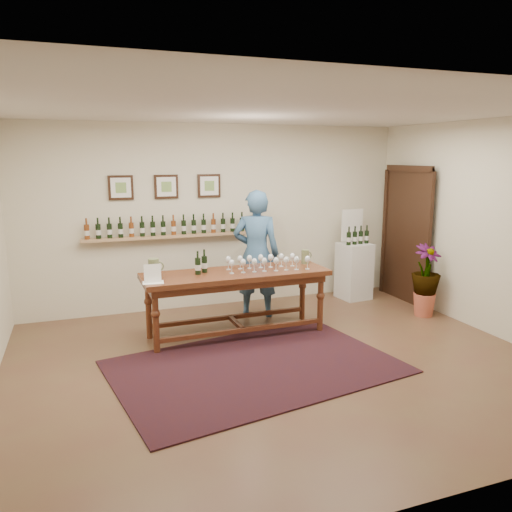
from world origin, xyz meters
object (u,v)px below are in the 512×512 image
object	(u,v)px
display_pedestal	(354,271)
tasting_table	(236,281)
potted_plant	(426,280)
person	(256,254)

from	to	relation	value
display_pedestal	tasting_table	bearing A→B (deg)	-157.17
potted_plant	display_pedestal	bearing A→B (deg)	112.73
person	potted_plant	bearing A→B (deg)	-176.44
display_pedestal	potted_plant	xyz separation A→B (m)	(0.49, -1.18, 0.08)
potted_plant	person	distance (m)	2.51
display_pedestal	potted_plant	distance (m)	1.28
potted_plant	person	xyz separation A→B (m)	(-2.32, 0.87, 0.39)
tasting_table	potted_plant	xyz separation A→B (m)	(2.85, -0.19, -0.19)
tasting_table	person	bearing A→B (deg)	51.47
display_pedestal	person	size ratio (longest dim) A/B	0.50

